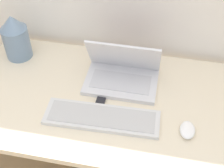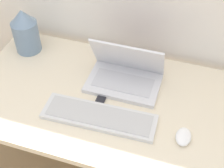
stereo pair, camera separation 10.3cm
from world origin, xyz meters
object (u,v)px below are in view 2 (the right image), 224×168
(keyboard, at_px, (99,117))
(mp3_player, at_px, (102,98))
(mouse, at_px, (183,137))
(laptop, at_px, (125,74))
(vase, at_px, (25,31))

(keyboard, bearing_deg, mp3_player, 102.42)
(mouse, distance_m, mp3_player, 0.39)
(laptop, height_order, vase, vase)
(keyboard, height_order, mp3_player, keyboard)
(mouse, relative_size, mp3_player, 1.44)
(mouse, xyz_separation_m, vase, (-0.85, 0.32, 0.10))
(mp3_player, bearing_deg, laptop, 64.96)
(keyboard, relative_size, vase, 2.07)
(vase, bearing_deg, keyboard, -33.08)
(keyboard, height_order, mouse, mouse)
(laptop, relative_size, mouse, 3.67)
(laptop, distance_m, mp3_player, 0.16)
(mouse, relative_size, vase, 0.39)
(laptop, bearing_deg, mp3_player, -115.04)
(mouse, bearing_deg, vase, 159.06)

